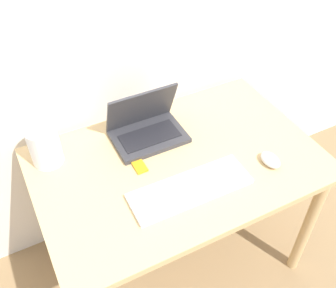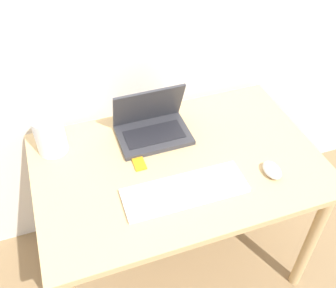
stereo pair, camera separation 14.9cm
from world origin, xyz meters
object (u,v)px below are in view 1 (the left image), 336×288
laptop (146,126)px  vase (43,139)px  keyboard (190,188)px  mp3_player (140,167)px  mouse (270,160)px

laptop → vase: bearing=174.8°
keyboard → mp3_player: bearing=122.0°
keyboard → mouse: 0.35m
mouse → vase: 0.88m
mp3_player → mouse: bearing=-24.3°
laptop → mouse: size_ratio=3.11×
mouse → mp3_player: bearing=155.7°
laptop → keyboard: (0.02, -0.35, -0.04)m
vase → mp3_player: size_ratio=3.54×
vase → mp3_player: 0.38m
vase → mouse: bearing=-28.0°
keyboard → mp3_player: 0.22m
mp3_player → laptop: bearing=57.5°
keyboard → vase: size_ratio=1.96×
mouse → vase: bearing=152.0°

